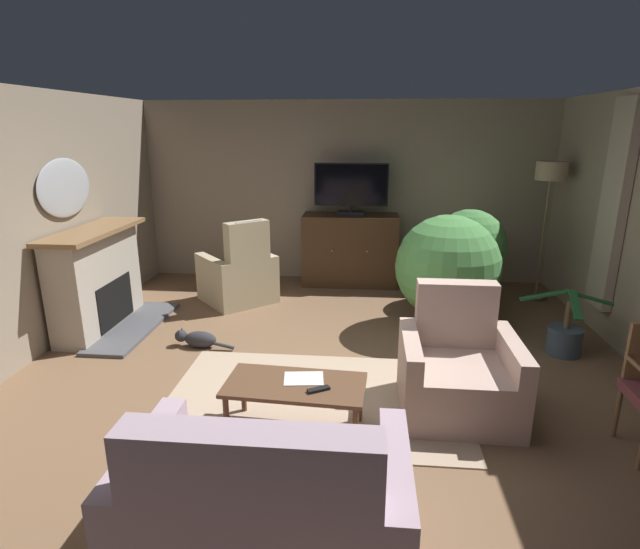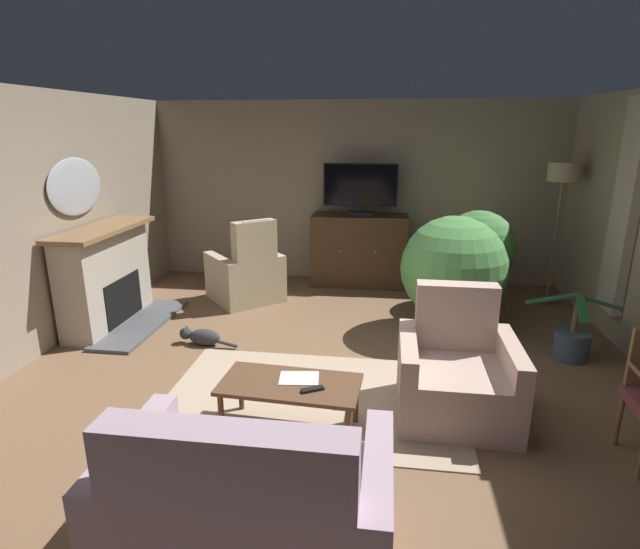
# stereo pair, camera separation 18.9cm
# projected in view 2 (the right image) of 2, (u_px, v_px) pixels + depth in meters

# --- Properties ---
(ground_plane) EXTENTS (6.60, 7.53, 0.04)m
(ground_plane) POSITION_uv_depth(u_px,v_px,m) (325.00, 390.00, 4.53)
(ground_plane) COLOR brown
(wall_back) EXTENTS (6.60, 0.10, 2.65)m
(wall_back) POSITION_uv_depth(u_px,v_px,m) (355.00, 193.00, 7.48)
(wall_back) COLOR gray
(wall_back) RESTS_ON ground_plane
(curtain_panel_far) EXTENTS (0.10, 0.44, 2.23)m
(curtain_panel_far) POSITION_uv_depth(u_px,v_px,m) (625.00, 209.00, 5.16)
(curtain_panel_far) COLOR #B2A393
(rug_central) EXTENTS (2.56, 1.66, 0.01)m
(rug_central) POSITION_uv_depth(u_px,v_px,m) (313.00, 398.00, 4.34)
(rug_central) COLOR tan
(rug_central) RESTS_ON ground_plane
(fireplace) EXTENTS (0.86, 1.59, 1.18)m
(fireplace) POSITION_uv_depth(u_px,v_px,m) (108.00, 279.00, 5.85)
(fireplace) COLOR #4C4C51
(fireplace) RESTS_ON ground_plane
(wall_mirror_oval) EXTENTS (0.06, 0.99, 0.64)m
(wall_mirror_oval) POSITION_uv_depth(u_px,v_px,m) (76.00, 187.00, 5.57)
(wall_mirror_oval) COLOR #B2B7BF
(tv_cabinet) EXTENTS (1.39, 0.56, 1.05)m
(tv_cabinet) POSITION_uv_depth(u_px,v_px,m) (359.00, 252.00, 7.37)
(tv_cabinet) COLOR black
(tv_cabinet) RESTS_ON ground_plane
(television) EXTENTS (1.05, 0.20, 0.74)m
(television) POSITION_uv_depth(u_px,v_px,m) (360.00, 188.00, 7.05)
(television) COLOR black
(television) RESTS_ON tv_cabinet
(coffee_table) EXTENTS (1.09, 0.59, 0.42)m
(coffee_table) POSITION_uv_depth(u_px,v_px,m) (290.00, 388.00, 3.78)
(coffee_table) COLOR brown
(coffee_table) RESTS_ON ground_plane
(tv_remote) EXTENTS (0.17, 0.13, 0.02)m
(tv_remote) POSITION_uv_depth(u_px,v_px,m) (313.00, 389.00, 3.65)
(tv_remote) COLOR black
(tv_remote) RESTS_ON coffee_table
(folded_newspaper) EXTENTS (0.32, 0.25, 0.01)m
(folded_newspaper) POSITION_uv_depth(u_px,v_px,m) (299.00, 378.00, 3.83)
(folded_newspaper) COLOR silver
(folded_newspaper) RESTS_ON coffee_table
(sofa_floral) EXTENTS (1.48, 0.92, 1.02)m
(sofa_floral) POSITION_uv_depth(u_px,v_px,m) (249.00, 510.00, 2.61)
(sofa_floral) COLOR #AD93A3
(sofa_floral) RESTS_ON ground_plane
(armchair_facing_sofa) EXTENTS (0.93, 0.88, 1.02)m
(armchair_facing_sofa) POSITION_uv_depth(u_px,v_px,m) (456.00, 376.00, 4.05)
(armchair_facing_sofa) COLOR #BC9E8E
(armchair_facing_sofa) RESTS_ON ground_plane
(armchair_angled_to_table) EXTENTS (1.17, 1.17, 1.16)m
(armchair_angled_to_table) POSITION_uv_depth(u_px,v_px,m) (247.00, 275.00, 6.71)
(armchair_angled_to_table) COLOR tan
(armchair_angled_to_table) RESTS_ON ground_plane
(potted_plant_leafy_by_curtain) EXTENTS (0.94, 0.94, 1.27)m
(potted_plant_leafy_by_curtain) POSITION_uv_depth(u_px,v_px,m) (478.00, 249.00, 6.37)
(potted_plant_leafy_by_curtain) COLOR #99664C
(potted_plant_leafy_by_curtain) RESTS_ON ground_plane
(potted_plant_small_fern_corner) EXTENTS (1.18, 1.18, 1.34)m
(potted_plant_small_fern_corner) POSITION_uv_depth(u_px,v_px,m) (453.00, 270.00, 5.58)
(potted_plant_small_fern_corner) COLOR #3D4C5B
(potted_plant_small_fern_corner) RESTS_ON ground_plane
(potted_plant_on_hearth_side) EXTENTS (0.88, 0.79, 0.71)m
(potted_plant_on_hearth_side) POSITION_uv_depth(u_px,v_px,m) (572.00, 342.00, 5.05)
(potted_plant_on_hearth_side) COLOR #3D4C5B
(potted_plant_on_hearth_side) RESTS_ON ground_plane
(cat) EXTENTS (0.67, 0.20, 0.20)m
(cat) POSITION_uv_depth(u_px,v_px,m) (202.00, 337.00, 5.40)
(cat) COLOR #2D2D33
(cat) RESTS_ON ground_plane
(floor_lamp) EXTENTS (0.39, 0.39, 1.85)m
(floor_lamp) POSITION_uv_depth(u_px,v_px,m) (562.00, 186.00, 6.34)
(floor_lamp) COLOR #4C4233
(floor_lamp) RESTS_ON ground_plane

